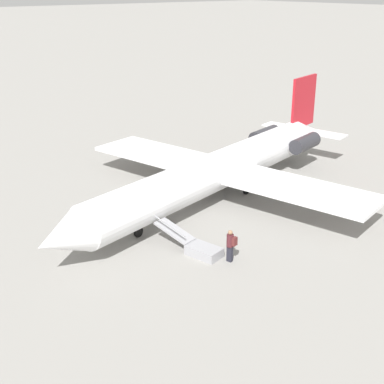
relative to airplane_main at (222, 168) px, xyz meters
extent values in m
plane|color=gray|center=(0.86, 0.19, -1.95)|extent=(600.00, 600.00, 0.00)
cylinder|color=white|center=(0.86, 0.19, -0.03)|extent=(21.66, 7.11, 2.48)
cone|color=white|center=(12.75, 2.83, -0.03)|extent=(3.19, 2.96, 2.43)
cone|color=white|center=(-11.27, -2.50, -0.03)|extent=(3.67, 3.07, 2.43)
cube|color=red|center=(-10.64, -2.36, 2.58)|extent=(3.43, 0.95, 3.97)
cube|color=white|center=(-10.98, -2.44, 0.22)|extent=(2.96, 7.10, 0.12)
cube|color=white|center=(-1.45, 5.60, -0.21)|extent=(5.84, 9.73, 0.25)
cube|color=white|center=(1.06, -5.69, -0.21)|extent=(5.84, 9.73, 0.25)
cylinder|color=#2D2D33|center=(-8.34, -0.07, 0.16)|extent=(3.15, 1.73, 1.12)
cylinder|color=#2D2D33|center=(-7.58, -3.47, 0.16)|extent=(3.15, 1.73, 1.12)
cylinder|color=black|center=(7.73, 1.71, -1.64)|extent=(0.63, 0.28, 0.61)
cylinder|color=#2D2D33|center=(7.73, 1.71, -1.24)|extent=(0.11, 0.11, 0.19)
cylinder|color=black|center=(-1.49, 0.81, -1.64)|extent=(0.63, 0.28, 0.61)
cylinder|color=#2D2D33|center=(-1.49, 0.81, -1.24)|extent=(0.11, 0.11, 0.19)
cylinder|color=black|center=(-1.01, -1.37, -1.64)|extent=(0.63, 0.28, 0.61)
cylinder|color=#2D2D33|center=(-1.01, -1.37, -1.24)|extent=(0.11, 0.11, 0.19)
cube|color=#99999E|center=(6.29, 5.69, -1.70)|extent=(1.46, 2.00, 0.50)
cube|color=#99999E|center=(6.72, 3.73, -1.14)|extent=(1.36, 2.37, 0.73)
cube|color=#99999E|center=(7.16, 3.83, -0.64)|extent=(0.54, 2.18, 0.67)
cube|color=#23232D|center=(5.65, 6.96, -1.52)|extent=(0.26, 0.32, 0.85)
cylinder|color=#4C1E23|center=(5.65, 6.96, -0.77)|extent=(0.36, 0.36, 0.65)
sphere|color=#936B4C|center=(5.65, 6.96, -0.33)|extent=(0.24, 0.24, 0.24)
cube|color=#592323|center=(5.60, 7.22, -0.74)|extent=(0.31, 0.24, 0.44)
camera|label=1|loc=(22.24, 24.50, 11.30)|focal=50.00mm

